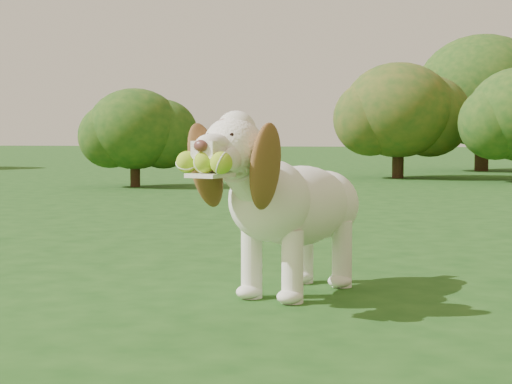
# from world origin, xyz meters

# --- Properties ---
(ground) EXTENTS (80.00, 80.00, 0.00)m
(ground) POSITION_xyz_m (0.00, 0.00, 0.00)
(ground) COLOR #174213
(ground) RESTS_ON ground
(dog) EXTENTS (0.68, 1.13, 0.76)m
(dog) POSITION_xyz_m (-0.50, 0.07, 0.40)
(dog) COLOR white
(dog) RESTS_ON ground
(shrub_a) EXTENTS (1.19, 1.19, 1.24)m
(shrub_a) POSITION_xyz_m (-3.56, 6.82, 0.73)
(shrub_a) COLOR #382314
(shrub_a) RESTS_ON ground
(shrub_i) EXTENTS (2.34, 2.34, 2.43)m
(shrub_i) POSITION_xyz_m (0.97, 12.39, 1.43)
(shrub_i) COLOR #382314
(shrub_i) RESTS_ON ground
(shrub_b) EXTENTS (1.67, 1.67, 1.73)m
(shrub_b) POSITION_xyz_m (-0.40, 9.61, 1.02)
(shrub_b) COLOR #382314
(shrub_b) RESTS_ON ground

